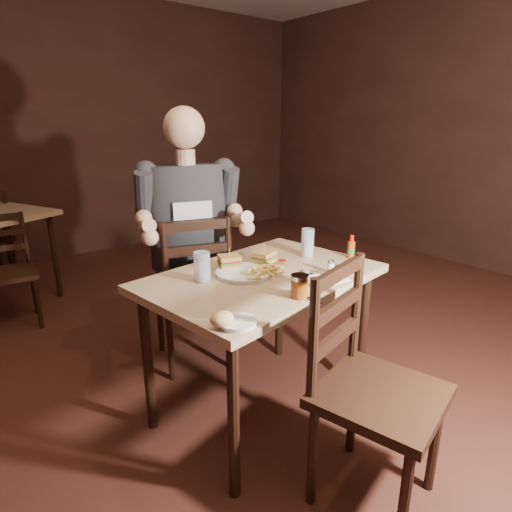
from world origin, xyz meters
TOP-DOWN VIEW (x-y plane):
  - room_shell at (0.00, 0.00)m, footprint 7.00×7.00m
  - main_table at (-0.26, 0.02)m, footprint 1.22×0.89m
  - chair_far at (-0.27, 0.68)m, footprint 0.57×0.60m
  - chair_near at (-0.27, -0.70)m, footprint 0.55×0.58m
  - bg_chair_near at (-1.07, 1.95)m, footprint 0.43×0.46m
  - diner at (-0.29, 0.63)m, footprint 0.73×0.64m
  - dinner_plate at (-0.34, 0.07)m, footprint 0.29×0.29m
  - sandwich_left at (-0.34, 0.17)m, footprint 0.13×0.12m
  - sandwich_right at (-0.17, 0.12)m, footprint 0.13×0.12m
  - fries_pile at (-0.27, -0.01)m, footprint 0.28×0.21m
  - ketchup_dollop at (-0.08, 0.07)m, footprint 0.05×0.05m
  - glass_left at (-0.53, 0.12)m, footprint 0.09×0.09m
  - glass_right at (0.12, 0.08)m, footprint 0.08×0.08m
  - hot_sauce at (0.28, -0.09)m, footprint 0.04×0.04m
  - salt_shaker at (0.02, -0.18)m, footprint 0.04×0.04m
  - pepper_shaker at (-0.02, -0.25)m, footprint 0.04×0.04m
  - syrup_dispenser at (-0.32, -0.30)m, footprint 0.09×0.09m
  - napkin at (-0.06, -0.22)m, footprint 0.18×0.17m
  - knife at (-0.30, -0.32)m, footprint 0.02×0.19m
  - fork at (-0.11, -0.14)m, footprint 0.08×0.15m
  - side_plate at (-0.67, -0.33)m, footprint 0.16×0.16m
  - bread_roll at (-0.73, -0.33)m, footprint 0.10×0.09m

SIDE VIEW (x-z plane):
  - bg_chair_near at x=-1.07m, z-range 0.00..0.83m
  - chair_near at x=-0.27m, z-range 0.00..0.97m
  - chair_far at x=-0.27m, z-range 0.00..0.97m
  - main_table at x=-0.26m, z-range 0.30..1.07m
  - napkin at x=-0.06m, z-range 0.77..0.77m
  - side_plate at x=-0.67m, z-range 0.77..0.78m
  - knife at x=-0.30m, z-range 0.77..0.78m
  - fork at x=-0.11m, z-range 0.77..0.78m
  - dinner_plate at x=-0.34m, z-range 0.77..0.78m
  - ketchup_dollop at x=-0.08m, z-range 0.78..0.80m
  - salt_shaker at x=0.02m, z-range 0.77..0.83m
  - pepper_shaker at x=-0.02m, z-range 0.77..0.83m
  - fries_pile at x=-0.27m, z-range 0.78..0.82m
  - bread_roll at x=-0.73m, z-range 0.78..0.84m
  - syrup_dispenser at x=-0.32m, z-range 0.77..0.87m
  - sandwich_left at x=-0.34m, z-range 0.78..0.88m
  - sandwich_right at x=-0.17m, z-range 0.78..0.88m
  - hot_sauce at x=0.28m, z-range 0.77..0.90m
  - glass_left at x=-0.53m, z-range 0.77..0.91m
  - glass_right at x=0.12m, z-range 0.77..0.93m
  - diner at x=-0.29m, z-range 0.50..1.56m
  - room_shell at x=0.00m, z-range -2.10..4.90m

